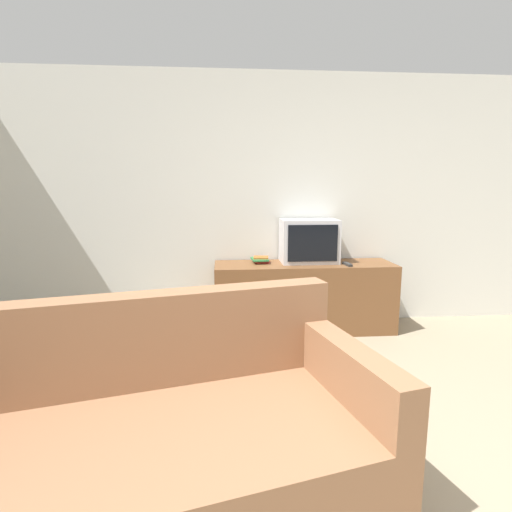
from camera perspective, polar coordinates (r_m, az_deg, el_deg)
name	(u,v)px	position (r m, az deg, el deg)	size (l,w,h in m)	color
wall_back	(281,202)	(4.24, 3.62, 7.75)	(9.00, 0.06, 2.60)	silver
tv_stand	(304,297)	(4.12, 6.85, -5.81)	(1.80, 0.52, 0.69)	brown
television	(309,241)	(4.09, 7.56, 2.16)	(0.57, 0.37, 0.44)	silver
couch	(145,451)	(2.02, -15.52, -25.28)	(2.24, 1.44, 0.92)	#8C6042
book_stack	(261,260)	(4.05, 0.68, -0.52)	(0.18, 0.23, 0.06)	#B72D28
remote_on_stand	(347,264)	(4.01, 12.91, -1.14)	(0.06, 0.17, 0.02)	#2D2D2D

